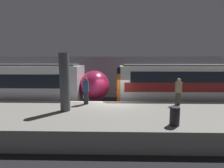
# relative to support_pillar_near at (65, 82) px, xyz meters

# --- Properties ---
(ground_plane) EXTENTS (120.00, 120.00, 0.00)m
(ground_plane) POSITION_rel_support_pillar_near_xyz_m (2.74, 2.31, -2.70)
(ground_plane) COLOR black
(platform) EXTENTS (40.00, 5.31, 1.03)m
(platform) POSITION_rel_support_pillar_near_xyz_m (2.74, -0.34, -2.19)
(platform) COLOR gray
(platform) RESTS_ON ground
(station_rear_barrier) EXTENTS (50.00, 0.15, 4.32)m
(station_rear_barrier) POSITION_rel_support_pillar_near_xyz_m (2.74, 8.49, -0.54)
(station_rear_barrier) COLOR gray
(station_rear_barrier) RESTS_ON ground
(support_pillar_near) EXTENTS (0.57, 0.57, 3.35)m
(support_pillar_near) POSITION_rel_support_pillar_near_xyz_m (0.00, 0.00, 0.00)
(support_pillar_near) COLOR #47474C
(support_pillar_near) RESTS_ON platform
(train_boxy) EXTENTS (15.07, 3.08, 3.62)m
(train_boxy) POSITION_rel_support_pillar_near_xyz_m (10.52, 4.42, -0.85)
(train_boxy) COLOR black
(train_boxy) RESTS_ON ground
(person_waiting) EXTENTS (0.38, 0.24, 1.78)m
(person_waiting) POSITION_rel_support_pillar_near_xyz_m (7.04, 1.47, -0.73)
(person_waiting) COLOR #473D33
(person_waiting) RESTS_ON platform
(person_walking) EXTENTS (0.38, 0.24, 1.81)m
(person_walking) POSITION_rel_support_pillar_near_xyz_m (0.95, 1.57, -0.71)
(person_walking) COLOR #2D2D38
(person_walking) RESTS_ON platform
(trash_bin) EXTENTS (0.44, 0.44, 0.85)m
(trash_bin) POSITION_rel_support_pillar_near_xyz_m (5.63, -2.18, -1.25)
(trash_bin) COLOR #232328
(trash_bin) RESTS_ON platform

